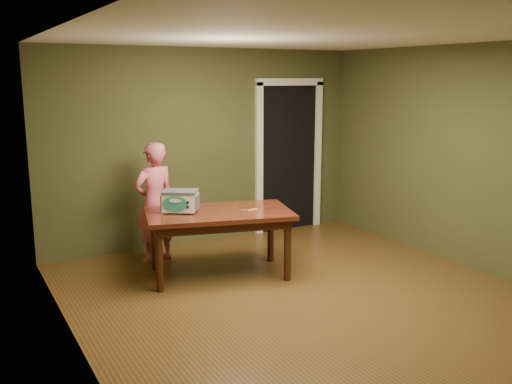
{
  "coord_description": "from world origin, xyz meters",
  "views": [
    {
      "loc": [
        -3.09,
        -4.5,
        2.22
      ],
      "look_at": [
        -0.06,
        1.0,
        0.95
      ],
      "focal_mm": 40.0,
      "sensor_mm": 36.0,
      "label": 1
    }
  ],
  "objects": [
    {
      "name": "room_shell",
      "position": [
        0.0,
        0.0,
        1.71
      ],
      "size": [
        4.52,
        5.02,
        2.61
      ],
      "color": "#434525",
      "rests_on": "ground"
    },
    {
      "name": "dining_table",
      "position": [
        -0.47,
        1.13,
        0.65
      ],
      "size": [
        1.78,
        1.28,
        0.75
      ],
      "rotation": [
        0.0,
        0.0,
        -0.26
      ],
      "color": "#37140C",
      "rests_on": "floor"
    },
    {
      "name": "spatula",
      "position": [
        -0.14,
        0.99,
        0.75
      ],
      "size": [
        0.18,
        0.06,
        0.01
      ],
      "primitive_type": "cube",
      "rotation": [
        0.0,
        0.0,
        0.21
      ],
      "color": "#E5C463",
      "rests_on": "dining_table"
    },
    {
      "name": "child",
      "position": [
        -0.92,
        1.98,
        0.73
      ],
      "size": [
        0.59,
        0.45,
        1.46
      ],
      "primitive_type": "imported",
      "rotation": [
        0.0,
        0.0,
        3.35
      ],
      "color": "#DC5A6E",
      "rests_on": "floor"
    },
    {
      "name": "floor",
      "position": [
        0.0,
        0.0,
        0.0
      ],
      "size": [
        5.0,
        5.0,
        0.0
      ],
      "primitive_type": "plane",
      "color": "brown",
      "rests_on": "ground"
    },
    {
      "name": "baking_pan",
      "position": [
        -0.24,
        0.95,
        0.76
      ],
      "size": [
        0.1,
        0.1,
        0.02
      ],
      "color": "silver",
      "rests_on": "dining_table"
    },
    {
      "name": "doorway",
      "position": [
        1.3,
        2.78,
        1.06
      ],
      "size": [
        1.1,
        0.66,
        2.25
      ],
      "color": "black",
      "rests_on": "ground"
    },
    {
      "name": "toy_oven",
      "position": [
        -0.86,
        1.29,
        0.88
      ],
      "size": [
        0.46,
        0.42,
        0.24
      ],
      "rotation": [
        0.0,
        0.0,
        -0.57
      ],
      "color": "#4C4F54",
      "rests_on": "dining_table"
    }
  ]
}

